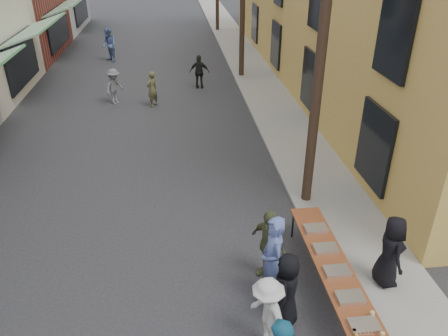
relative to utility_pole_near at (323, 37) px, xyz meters
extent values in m
plane|color=#28282B|center=(-4.30, -3.00, -4.50)|extent=(120.00, 120.00, 0.00)
cube|color=gray|center=(0.70, 12.00, -4.45)|extent=(2.20, 60.00, 0.10)
cylinder|color=#2D2116|center=(0.00, 0.00, 0.00)|extent=(0.26, 0.26, 9.00)
cube|color=brown|center=(-0.50, -3.42, -3.77)|extent=(0.70, 4.00, 0.04)
cylinder|color=black|center=(-0.79, -1.54, -4.14)|extent=(0.04, 0.04, 0.71)
cylinder|color=black|center=(-0.21, -1.54, -4.14)|extent=(0.04, 0.04, 0.71)
cube|color=maroon|center=(-0.50, -5.07, -3.71)|extent=(0.50, 0.33, 0.08)
cube|color=#B2B2B7|center=(-0.50, -4.42, -3.71)|extent=(0.50, 0.33, 0.08)
cube|color=tan|center=(-0.50, -3.72, -3.71)|extent=(0.50, 0.33, 0.08)
cube|color=#B2B2B7|center=(-0.50, -3.02, -3.71)|extent=(0.50, 0.33, 0.08)
cube|color=tan|center=(-0.50, -2.32, -3.71)|extent=(0.50, 0.33, 0.08)
cylinder|color=#A57F26|center=(-0.72, -5.27, -3.71)|extent=(0.07, 0.07, 0.08)
cylinder|color=#A57F26|center=(-0.72, -5.17, -3.71)|extent=(0.07, 0.07, 0.08)
cylinder|color=tan|center=(-0.30, -5.32, -3.69)|extent=(0.08, 0.08, 0.12)
imported|color=black|center=(-1.60, -4.09, -3.71)|extent=(0.78, 0.91, 1.57)
imported|color=#5364A1|center=(-1.75, -3.46, -3.53)|extent=(0.53, 0.75, 1.95)
imported|color=silver|center=(-2.09, -4.65, -3.72)|extent=(0.84, 1.13, 1.56)
imported|color=#4F5732|center=(-1.68, -2.81, -3.66)|extent=(0.86, 1.06, 1.69)
imported|color=black|center=(0.73, -3.40, -3.59)|extent=(0.53, 0.80, 1.61)
imported|color=slate|center=(-6.06, 8.66, -3.73)|extent=(1.04, 1.14, 1.54)
imported|color=black|center=(-2.26, 10.38, -3.71)|extent=(0.99, 0.55, 1.59)
imported|color=brown|center=(-4.42, 8.14, -3.74)|extent=(0.64, 0.66, 1.53)
imported|color=#556FA6|center=(-7.06, 15.89, -3.56)|extent=(1.11, 1.16, 1.88)
camera|label=1|loc=(-3.46, -9.96, 2.14)|focal=35.00mm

